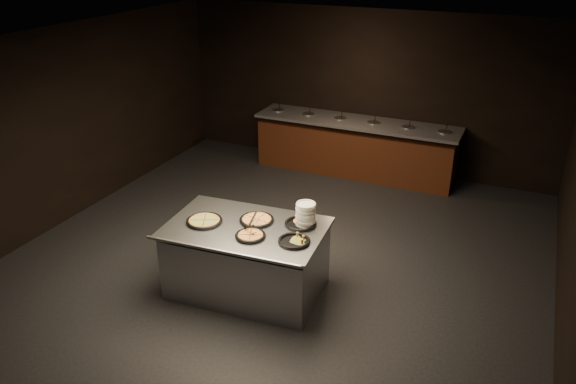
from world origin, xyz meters
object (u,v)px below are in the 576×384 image
object	(u,v)px
pan_veggie_whole	(204,221)
pan_cheese_whole	(257,220)
plate_stack	(306,214)
serving_counter	(247,260)

from	to	relation	value
pan_veggie_whole	pan_cheese_whole	distance (m)	0.63
pan_veggie_whole	pan_cheese_whole	bearing A→B (deg)	26.63
plate_stack	pan_veggie_whole	size ratio (longest dim) A/B	0.65
serving_counter	plate_stack	bearing A→B (deg)	23.10
serving_counter	plate_stack	size ratio (longest dim) A/B	6.95
plate_stack	pan_cheese_whole	distance (m)	0.61
serving_counter	pan_veggie_whole	distance (m)	0.71
serving_counter	pan_cheese_whole	size ratio (longest dim) A/B	4.68
plate_stack	pan_cheese_whole	xyz separation A→B (m)	(-0.58, -0.15, -0.12)
pan_veggie_whole	pan_cheese_whole	world-z (taller)	same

